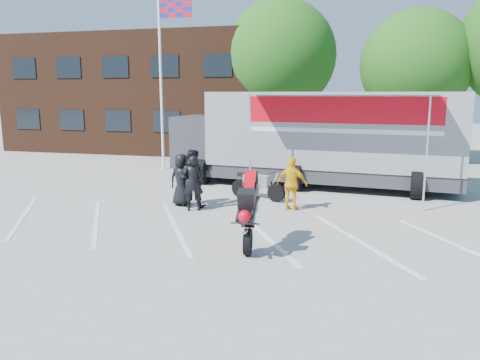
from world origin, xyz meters
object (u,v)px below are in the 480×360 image
at_px(tree_left, 280,56).
at_px(transporter_truck, 316,186).
at_px(flagpole, 165,60).
at_px(spectator_hivis, 292,184).
at_px(parked_motorcycle, 258,199).
at_px(tree_mid, 416,65).
at_px(stunt_bike_rider, 252,246).
at_px(spectator_leather_c, 192,178).
at_px(spectator_leather_b, 193,183).
at_px(spectator_leather_a, 182,180).

xyz_separation_m(tree_left, transporter_truck, (2.93, -8.33, -5.57)).
bearing_deg(flagpole, spectator_hivis, -42.94).
relative_size(flagpole, spectator_hivis, 4.88).
bearing_deg(transporter_truck, parked_motorcycle, -115.89).
height_order(tree_mid, stunt_bike_rider, tree_mid).
xyz_separation_m(spectator_leather_c, spectator_hivis, (3.11, 0.38, -0.09)).
height_order(parked_motorcycle, spectator_hivis, spectator_hivis).
relative_size(transporter_truck, parked_motorcycle, 5.46).
bearing_deg(tree_mid, transporter_truck, -119.04).
height_order(spectator_leather_b, spectator_leather_c, spectator_leather_c).
relative_size(transporter_truck, stunt_bike_rider, 5.67).
height_order(transporter_truck, spectator_leather_c, spectator_leather_c).
xyz_separation_m(stunt_bike_rider, spectator_hivis, (0.41, 3.69, 0.82)).
relative_size(stunt_bike_rider, spectator_leather_a, 1.19).
distance_m(flagpole, tree_mid, 12.31).
height_order(tree_mid, spectator_leather_c, tree_mid).
xyz_separation_m(tree_left, tree_mid, (7.00, -1.00, -0.62)).
distance_m(spectator_leather_c, spectator_hivis, 3.13).
bearing_deg(parked_motorcycle, flagpole, 64.57).
bearing_deg(flagpole, transporter_truck, -18.01).
relative_size(tree_left, tree_mid, 1.13).
bearing_deg(spectator_leather_c, stunt_bike_rider, 126.25).
distance_m(tree_left, spectator_leather_a, 13.49).
distance_m(tree_left, transporter_truck, 10.44).
bearing_deg(tree_left, spectator_leather_a, -94.31).
height_order(tree_mid, spectator_hivis, tree_mid).
bearing_deg(stunt_bike_rider, spectator_leather_a, 126.57).
bearing_deg(stunt_bike_rider, parked_motorcycle, 95.11).
distance_m(tree_left, stunt_bike_rider, 17.07).
bearing_deg(transporter_truck, spectator_leather_b, -119.13).
distance_m(tree_mid, spectator_leather_a, 14.65).
distance_m(tree_mid, spectator_leather_b, 14.77).
relative_size(spectator_leather_a, spectator_leather_c, 0.91).
xyz_separation_m(stunt_bike_rider, spectator_leather_a, (-3.08, 3.40, 0.84)).
relative_size(tree_left, parked_motorcycle, 4.17).
distance_m(tree_left, spectator_leather_b, 13.95).
height_order(flagpole, tree_mid, flagpole).
bearing_deg(spectator_leather_b, tree_left, -113.40).
bearing_deg(spectator_leather_b, transporter_truck, -146.36).
xyz_separation_m(flagpole, tree_mid, (11.24, 5.00, -0.11)).
bearing_deg(spectator_leather_c, tree_left, -95.54).
distance_m(flagpole, spectator_leather_b, 9.13).
distance_m(spectator_leather_a, spectator_leather_b, 0.77).
bearing_deg(spectator_leather_a, spectator_leather_b, 139.65).
bearing_deg(stunt_bike_rider, spectator_hivis, 78.13).
bearing_deg(tree_left, spectator_leather_c, -92.58).
bearing_deg(parked_motorcycle, stunt_bike_rider, -151.38).
bearing_deg(spectator_leather_a, spectator_hivis, -172.79).
xyz_separation_m(transporter_truck, spectator_leather_a, (-3.88, -4.27, 0.84)).
relative_size(tree_mid, spectator_leather_a, 4.60).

